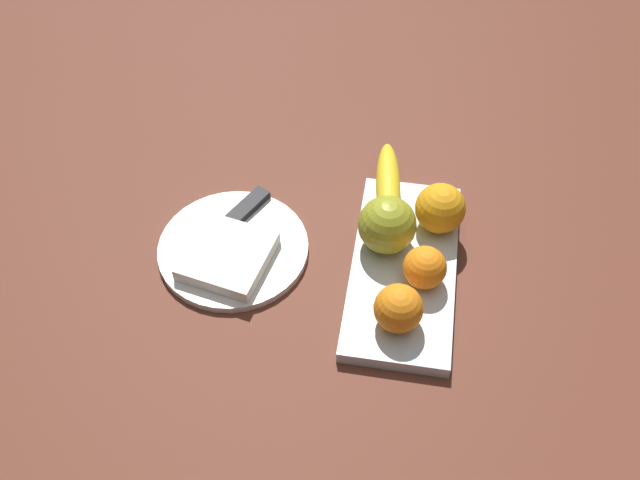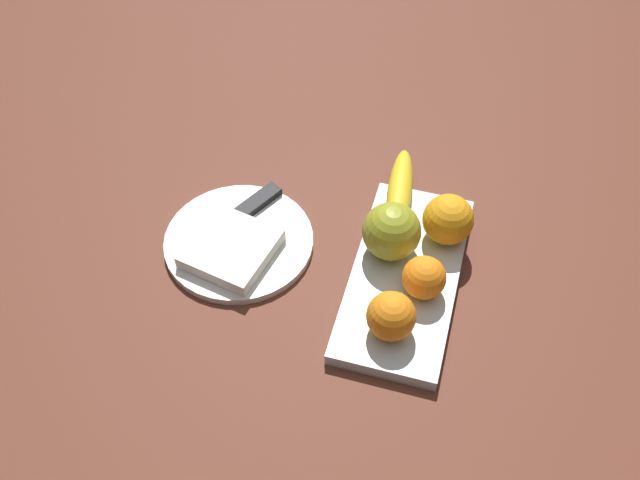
{
  "view_description": "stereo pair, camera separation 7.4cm",
  "coord_description": "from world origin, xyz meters",
  "px_view_note": "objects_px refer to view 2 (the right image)",
  "views": [
    {
      "loc": [
        0.63,
        -0.0,
        0.83
      ],
      "look_at": [
        -0.01,
        -0.11,
        0.05
      ],
      "focal_mm": 40.48,
      "sensor_mm": 36.0,
      "label": 1
    },
    {
      "loc": [
        0.61,
        0.07,
        0.83
      ],
      "look_at": [
        -0.01,
        -0.11,
        0.05
      ],
      "focal_mm": 40.48,
      "sensor_mm": 36.0,
      "label": 2
    }
  ],
  "objects_px": {
    "apple": "(392,231)",
    "folded_napkin": "(231,248)",
    "orange_near_apple": "(391,316)",
    "knife": "(248,209)",
    "orange_near_banana": "(448,219)",
    "fruit_tray": "(405,277)",
    "dinner_plate": "(239,242)",
    "orange_center": "(424,278)",
    "banana": "(400,192)"
  },
  "relations": [
    {
      "from": "folded_napkin",
      "to": "orange_center",
      "type": "bearing_deg",
      "value": 90.55
    },
    {
      "from": "orange_near_apple",
      "to": "orange_near_banana",
      "type": "height_order",
      "value": "orange_near_banana"
    },
    {
      "from": "orange_near_banana",
      "to": "knife",
      "type": "distance_m",
      "value": 0.3
    },
    {
      "from": "apple",
      "to": "folded_napkin",
      "type": "relative_size",
      "value": 0.7
    },
    {
      "from": "fruit_tray",
      "to": "apple",
      "type": "bearing_deg",
      "value": -137.24
    },
    {
      "from": "orange_center",
      "to": "folded_napkin",
      "type": "bearing_deg",
      "value": -89.45
    },
    {
      "from": "orange_near_apple",
      "to": "knife",
      "type": "height_order",
      "value": "orange_near_apple"
    },
    {
      "from": "apple",
      "to": "orange_near_apple",
      "type": "height_order",
      "value": "apple"
    },
    {
      "from": "folded_napkin",
      "to": "knife",
      "type": "bearing_deg",
      "value": -177.33
    },
    {
      "from": "orange_center",
      "to": "orange_near_banana",
      "type": "bearing_deg",
      "value": 172.35
    },
    {
      "from": "banana",
      "to": "orange_near_apple",
      "type": "height_order",
      "value": "orange_near_apple"
    },
    {
      "from": "apple",
      "to": "knife",
      "type": "bearing_deg",
      "value": -95.88
    },
    {
      "from": "fruit_tray",
      "to": "knife",
      "type": "bearing_deg",
      "value": -102.45
    },
    {
      "from": "folded_napkin",
      "to": "knife",
      "type": "xyz_separation_m",
      "value": [
        -0.08,
        -0.0,
        -0.01
      ]
    },
    {
      "from": "orange_center",
      "to": "dinner_plate",
      "type": "xyz_separation_m",
      "value": [
        -0.02,
        -0.28,
        -0.05
      ]
    },
    {
      "from": "dinner_plate",
      "to": "fruit_tray",
      "type": "bearing_deg",
      "value": 90.0
    },
    {
      "from": "orange_near_apple",
      "to": "orange_center",
      "type": "relative_size",
      "value": 1.09
    },
    {
      "from": "apple",
      "to": "folded_napkin",
      "type": "xyz_separation_m",
      "value": [
        0.06,
        -0.22,
        -0.04
      ]
    },
    {
      "from": "orange_near_apple",
      "to": "orange_near_banana",
      "type": "distance_m",
      "value": 0.19
    },
    {
      "from": "orange_center",
      "to": "knife",
      "type": "bearing_deg",
      "value": -106.05
    },
    {
      "from": "apple",
      "to": "knife",
      "type": "relative_size",
      "value": 0.49
    },
    {
      "from": "apple",
      "to": "dinner_plate",
      "type": "bearing_deg",
      "value": -81.43
    },
    {
      "from": "folded_napkin",
      "to": "knife",
      "type": "distance_m",
      "value": 0.08
    },
    {
      "from": "fruit_tray",
      "to": "orange_near_apple",
      "type": "bearing_deg",
      "value": -0.97
    },
    {
      "from": "orange_near_apple",
      "to": "banana",
      "type": "bearing_deg",
      "value": -171.1
    },
    {
      "from": "orange_center",
      "to": "dinner_plate",
      "type": "distance_m",
      "value": 0.28
    },
    {
      "from": "fruit_tray",
      "to": "folded_napkin",
      "type": "relative_size",
      "value": 2.71
    },
    {
      "from": "orange_center",
      "to": "fruit_tray",
      "type": "bearing_deg",
      "value": -132.09
    },
    {
      "from": "orange_near_apple",
      "to": "orange_near_banana",
      "type": "xyz_separation_m",
      "value": [
        -0.18,
        0.04,
        0.0
      ]
    },
    {
      "from": "folded_napkin",
      "to": "apple",
      "type": "bearing_deg",
      "value": 105.45
    },
    {
      "from": "banana",
      "to": "orange_near_banana",
      "type": "relative_size",
      "value": 2.45
    },
    {
      "from": "fruit_tray",
      "to": "knife",
      "type": "distance_m",
      "value": 0.26
    },
    {
      "from": "orange_near_apple",
      "to": "orange_center",
      "type": "height_order",
      "value": "orange_near_apple"
    },
    {
      "from": "fruit_tray",
      "to": "knife",
      "type": "relative_size",
      "value": 1.89
    },
    {
      "from": "apple",
      "to": "fruit_tray",
      "type": "bearing_deg",
      "value": 42.76
    },
    {
      "from": "orange_near_apple",
      "to": "knife",
      "type": "xyz_separation_m",
      "value": [
        -0.16,
        -0.25,
        -0.04
      ]
    },
    {
      "from": "fruit_tray",
      "to": "orange_center",
      "type": "height_order",
      "value": "orange_center"
    },
    {
      "from": "orange_center",
      "to": "folded_napkin",
      "type": "height_order",
      "value": "orange_center"
    },
    {
      "from": "apple",
      "to": "knife",
      "type": "height_order",
      "value": "apple"
    },
    {
      "from": "orange_near_banana",
      "to": "apple",
      "type": "bearing_deg",
      "value": -56.48
    },
    {
      "from": "fruit_tray",
      "to": "folded_napkin",
      "type": "height_order",
      "value": "folded_napkin"
    },
    {
      "from": "orange_near_banana",
      "to": "folded_napkin",
      "type": "relative_size",
      "value": 0.62
    },
    {
      "from": "knife",
      "to": "orange_near_banana",
      "type": "bearing_deg",
      "value": 122.19
    },
    {
      "from": "fruit_tray",
      "to": "orange_center",
      "type": "xyz_separation_m",
      "value": [
        0.02,
        0.03,
        0.04
      ]
    },
    {
      "from": "fruit_tray",
      "to": "apple",
      "type": "relative_size",
      "value": 3.85
    },
    {
      "from": "apple",
      "to": "banana",
      "type": "distance_m",
      "value": 0.1
    },
    {
      "from": "orange_near_banana",
      "to": "folded_napkin",
      "type": "bearing_deg",
      "value": -69.59
    },
    {
      "from": "orange_center",
      "to": "dinner_plate",
      "type": "relative_size",
      "value": 0.27
    },
    {
      "from": "orange_near_banana",
      "to": "dinner_plate",
      "type": "bearing_deg",
      "value": -74.48
    },
    {
      "from": "dinner_plate",
      "to": "knife",
      "type": "distance_m",
      "value": 0.06
    }
  ]
}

